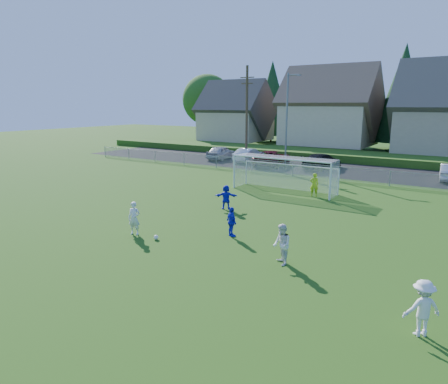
% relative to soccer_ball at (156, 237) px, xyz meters
% --- Properties ---
extents(ground, '(160.00, 160.00, 0.00)m').
position_rel_soccer_ball_xyz_m(ground, '(0.52, -3.03, -0.11)').
color(ground, '#193D0C').
rests_on(ground, ground).
extents(asphalt_lot, '(60.00, 60.00, 0.00)m').
position_rel_soccer_ball_xyz_m(asphalt_lot, '(0.52, 24.47, -0.10)').
color(asphalt_lot, black).
rests_on(asphalt_lot, ground).
extents(grass_embankment, '(70.00, 6.00, 0.80)m').
position_rel_soccer_ball_xyz_m(grass_embankment, '(0.52, 31.97, 0.29)').
color(grass_embankment, '#1E420F').
rests_on(grass_embankment, ground).
extents(soccer_ball, '(0.22, 0.22, 0.22)m').
position_rel_soccer_ball_xyz_m(soccer_ball, '(0.00, 0.00, 0.00)').
color(soccer_ball, white).
rests_on(soccer_ball, ground).
extents(player_white_a, '(0.68, 0.55, 1.60)m').
position_rel_soccer_ball_xyz_m(player_white_a, '(-1.38, 0.02, 0.69)').
color(player_white_a, silver).
rests_on(player_white_a, ground).
extents(player_white_b, '(0.98, 0.99, 1.62)m').
position_rel_soccer_ball_xyz_m(player_white_b, '(6.09, 0.51, 0.70)').
color(player_white_b, silver).
rests_on(player_white_b, ground).
extents(player_white_c, '(1.17, 1.10, 1.59)m').
position_rel_soccer_ball_xyz_m(player_white_c, '(11.34, -1.92, 0.69)').
color(player_white_c, silver).
rests_on(player_white_c, ground).
extents(player_blue_a, '(0.89, 0.72, 1.42)m').
position_rel_soccer_ball_xyz_m(player_blue_a, '(2.68, 2.31, 0.60)').
color(player_blue_a, '#151BC9').
rests_on(player_blue_a, ground).
extents(player_blue_b, '(1.40, 1.00, 1.46)m').
position_rel_soccer_ball_xyz_m(player_blue_b, '(-0.28, 6.43, 0.62)').
color(player_blue_b, '#151BC9').
rests_on(player_blue_b, ground).
extents(goalkeeper, '(0.69, 0.59, 1.61)m').
position_rel_soccer_ball_xyz_m(goalkeeper, '(2.93, 12.47, 0.70)').
color(goalkeeper, '#93C517').
rests_on(goalkeeper, ground).
extents(car_a, '(2.19, 4.66, 1.54)m').
position_rel_soccer_ball_xyz_m(car_a, '(-12.57, 24.54, 0.66)').
color(car_a, '#AAADB2').
rests_on(car_a, ground).
extents(car_b, '(1.61, 4.49, 1.47)m').
position_rel_soccer_ball_xyz_m(car_b, '(-8.95, 24.46, 0.63)').
color(car_b, silver).
rests_on(car_b, ground).
extents(car_c, '(3.18, 5.82, 1.55)m').
position_rel_soccer_ball_xyz_m(car_c, '(-5.59, 23.34, 0.66)').
color(car_c, '#4D0815').
rests_on(car_c, ground).
extents(car_d, '(2.77, 5.40, 1.50)m').
position_rel_soccer_ball_xyz_m(car_d, '(-0.68, 24.10, 0.64)').
color(car_d, black).
rests_on(car_d, ground).
extents(soccer_goal, '(7.42, 1.90, 2.50)m').
position_rel_soccer_ball_xyz_m(soccer_goal, '(0.52, 13.02, 1.52)').
color(soccer_goal, white).
rests_on(soccer_goal, ground).
extents(chainlink_fence, '(52.06, 0.06, 1.20)m').
position_rel_soccer_ball_xyz_m(chainlink_fence, '(0.52, 18.97, 0.52)').
color(chainlink_fence, gray).
rests_on(chainlink_fence, ground).
extents(streetlight, '(1.38, 0.18, 9.00)m').
position_rel_soccer_ball_xyz_m(streetlight, '(-3.92, 22.97, 4.73)').
color(streetlight, slate).
rests_on(streetlight, ground).
extents(utility_pole, '(1.60, 0.26, 10.00)m').
position_rel_soccer_ball_xyz_m(utility_pole, '(-8.98, 23.97, 5.04)').
color(utility_pole, '#473321').
rests_on(utility_pole, ground).
extents(houses_row, '(53.90, 11.45, 13.27)m').
position_rel_soccer_ball_xyz_m(houses_row, '(2.50, 39.43, 7.22)').
color(houses_row, tan).
rests_on(houses_row, ground).
extents(tree_row, '(65.98, 12.36, 13.80)m').
position_rel_soccer_ball_xyz_m(tree_row, '(1.57, 45.71, 6.80)').
color(tree_row, '#382616').
rests_on(tree_row, ground).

